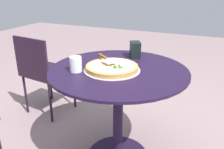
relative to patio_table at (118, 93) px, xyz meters
The scene contains 6 objects.
patio_table is the anchor object (origin of this frame).
pizza_on_tray 0.21m from the patio_table, 40.03° to the right, with size 0.39×0.39×0.05m.
pizza_server 0.27m from the patio_table, 93.42° to the right, with size 0.16×0.20×0.02m.
drinking_cup 0.38m from the patio_table, 57.04° to the right, with size 0.08×0.08×0.10m, color white.
napkin_dispenser 0.40m from the patio_table, behind, with size 0.11×0.07×0.12m, color black.
patio_chair_corner 1.01m from the patio_table, 108.47° to the right, with size 0.47×0.47×0.83m.
Camera 1 is at (1.44, 0.60, 1.32)m, focal length 38.37 mm.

